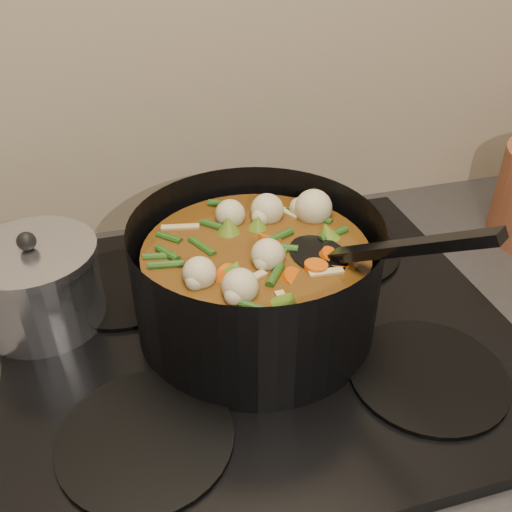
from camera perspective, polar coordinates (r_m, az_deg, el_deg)
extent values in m
cube|color=black|center=(0.75, 0.50, -9.79)|extent=(2.64, 0.64, 0.05)
cube|color=black|center=(0.73, 0.51, -7.83)|extent=(0.62, 0.54, 0.02)
cylinder|color=black|center=(0.62, -10.96, -17.43)|extent=(0.18, 0.18, 0.01)
cylinder|color=black|center=(0.69, 16.78, -11.25)|extent=(0.18, 0.18, 0.01)
cylinder|color=black|center=(0.81, -13.15, -3.03)|extent=(0.18, 0.18, 0.01)
cylinder|color=black|center=(0.86, 8.30, 0.47)|extent=(0.18, 0.18, 0.01)
cylinder|color=black|center=(0.69, 0.00, -2.00)|extent=(0.38, 0.38, 0.15)
cylinder|color=black|center=(0.73, 0.00, -6.33)|extent=(0.29, 0.29, 0.01)
cylinder|color=#613A10|center=(0.69, 0.00, -2.81)|extent=(0.27, 0.27, 0.10)
cylinder|color=#DD620A|center=(0.68, 3.21, 0.94)|extent=(0.03, 0.03, 0.03)
cylinder|color=#DD620A|center=(0.72, 1.25, 3.48)|extent=(0.04, 0.04, 0.03)
cylinder|color=#DD620A|center=(0.73, -5.98, 3.42)|extent=(0.04, 0.04, 0.03)
cylinder|color=#DD620A|center=(0.65, -4.54, -0.47)|extent=(0.03, 0.04, 0.03)
cylinder|color=#DD620A|center=(0.60, -1.34, -4.14)|extent=(0.04, 0.04, 0.03)
cylinder|color=#DD620A|center=(0.65, 2.75, -0.78)|extent=(0.04, 0.04, 0.03)
cylinder|color=#DD620A|center=(0.69, 5.37, 1.71)|extent=(0.04, 0.04, 0.03)
cylinder|color=#DD620A|center=(0.75, 0.77, 4.76)|extent=(0.04, 0.03, 0.03)
cylinder|color=#DD620A|center=(0.69, -3.74, 1.87)|extent=(0.04, 0.04, 0.03)
sphere|color=beige|center=(0.68, 5.06, 2.16)|extent=(0.04, 0.04, 0.04)
sphere|color=beige|center=(0.71, -0.62, 4.09)|extent=(0.04, 0.04, 0.04)
sphere|color=beige|center=(0.66, -5.36, 1.46)|extent=(0.04, 0.04, 0.04)
sphere|color=beige|center=(0.61, -1.06, -1.77)|extent=(0.04, 0.04, 0.04)
sphere|color=beige|center=(0.64, 5.20, 0.37)|extent=(0.04, 0.04, 0.04)
sphere|color=beige|center=(0.71, 2.38, 3.81)|extent=(0.04, 0.04, 0.04)
cone|color=olive|center=(0.60, 3.47, -3.02)|extent=(0.04, 0.04, 0.04)
cone|color=olive|center=(0.70, 6.09, 2.84)|extent=(0.04, 0.04, 0.04)
cone|color=olive|center=(0.72, -3.54, 4.15)|extent=(0.04, 0.04, 0.04)
cone|color=olive|center=(0.63, -6.34, -1.46)|extent=(0.04, 0.04, 0.04)
cone|color=olive|center=(0.61, 4.93, -2.45)|extent=(0.04, 0.04, 0.04)
cylinder|color=#264C16|center=(0.70, 1.79, 2.65)|extent=(0.01, 0.04, 0.01)
cylinder|color=#264C16|center=(0.75, -2.19, 5.01)|extent=(0.04, 0.03, 0.01)
cylinder|color=#264C16|center=(0.70, -5.96, 2.64)|extent=(0.04, 0.02, 0.01)
cylinder|color=#264C16|center=(0.65, -5.39, -0.05)|extent=(0.03, 0.04, 0.01)
cylinder|color=#264C16|center=(0.63, -1.93, -1.16)|extent=(0.03, 0.04, 0.01)
cylinder|color=#264C16|center=(0.59, 2.92, -4.43)|extent=(0.04, 0.02, 0.01)
cylinder|color=#264C16|center=(0.64, 6.61, -1.08)|extent=(0.04, 0.03, 0.01)
cylinder|color=#264C16|center=(0.68, 5.13, 1.74)|extent=(0.01, 0.04, 0.01)
cylinder|color=#264C16|center=(0.70, 1.70, 2.68)|extent=(0.04, 0.03, 0.01)
cylinder|color=#264C16|center=(0.75, -2.40, 4.98)|extent=(0.04, 0.02, 0.01)
cylinder|color=#264C16|center=(0.70, -6.06, 2.55)|extent=(0.03, 0.04, 0.01)
cylinder|color=#264C16|center=(0.65, -5.36, -0.14)|extent=(0.03, 0.04, 0.01)
cylinder|color=#264C16|center=(0.63, -1.83, -1.19)|extent=(0.04, 0.02, 0.01)
cylinder|color=#264C16|center=(0.59, 3.18, -4.38)|extent=(0.04, 0.03, 0.01)
cylinder|color=#264C16|center=(0.64, 6.68, -0.97)|extent=(0.01, 0.04, 0.01)
cube|color=tan|center=(0.64, -6.04, -0.56)|extent=(0.04, 0.01, 0.00)
cube|color=tan|center=(0.61, 2.96, -2.64)|extent=(0.02, 0.04, 0.00)
cube|color=tan|center=(0.70, 5.30, 2.42)|extent=(0.04, 0.03, 0.00)
cube|color=tan|center=(0.72, -3.10, 3.58)|extent=(0.04, 0.04, 0.00)
cube|color=tan|center=(0.63, -5.44, -1.31)|extent=(0.03, 0.04, 0.00)
ellipsoid|color=black|center=(0.66, 6.26, 0.04)|extent=(0.08, 0.09, 0.01)
cube|color=black|center=(0.60, 14.95, 0.85)|extent=(0.11, 0.16, 0.11)
cylinder|color=silver|center=(0.76, -20.85, -3.07)|extent=(0.15, 0.15, 0.10)
cylinder|color=silver|center=(0.73, -21.70, 0.25)|extent=(0.16, 0.16, 0.01)
sphere|color=black|center=(0.72, -21.98, 1.38)|extent=(0.02, 0.02, 0.02)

